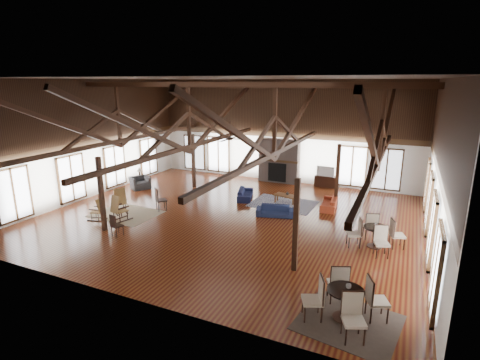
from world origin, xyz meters
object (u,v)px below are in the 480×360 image
at_px(sofa_navy_front, 275,211).
at_px(cafe_table_far, 376,233).
at_px(cafe_table_near, 345,299).
at_px(sofa_orange, 329,203).
at_px(sofa_navy_left, 245,194).
at_px(coffee_table, 285,196).
at_px(armchair, 140,183).
at_px(tv_console, 326,181).

bearing_deg(sofa_navy_front, cafe_table_far, -34.71).
distance_m(sofa_navy_front, cafe_table_near, 7.63).
bearing_deg(sofa_orange, sofa_navy_left, -91.17).
distance_m(sofa_navy_left, sofa_orange, 4.27).
xyz_separation_m(sofa_navy_front, cafe_table_near, (4.12, -6.42, 0.33)).
xyz_separation_m(sofa_navy_front, coffee_table, (-0.16, 1.98, 0.12)).
xyz_separation_m(armchair, cafe_table_far, (12.85, -2.62, 0.20)).
height_order(sofa_navy_front, armchair, armchair).
relative_size(cafe_table_far, tv_console, 1.65).
relative_size(armchair, cafe_table_near, 0.47).
distance_m(coffee_table, cafe_table_far, 5.79).
relative_size(sofa_navy_front, coffee_table, 1.41).
bearing_deg(coffee_table, tv_console, 83.92).
bearing_deg(sofa_orange, armchair, -89.13).
distance_m(sofa_orange, tv_console, 3.80).
bearing_deg(cafe_table_far, sofa_navy_left, 153.10).
bearing_deg(cafe_table_far, tv_console, 114.51).
bearing_deg(cafe_table_near, cafe_table_far, 86.43).
bearing_deg(sofa_navy_front, armchair, 157.70).
bearing_deg(armchair, sofa_navy_left, -52.18).
xyz_separation_m(sofa_navy_front, cafe_table_far, (4.42, -1.57, 0.29)).
distance_m(sofa_navy_left, coffee_table, 2.12).
height_order(sofa_navy_left, cafe_table_far, cafe_table_far).
xyz_separation_m(sofa_navy_left, sofa_orange, (4.27, 0.27, 0.01)).
bearing_deg(sofa_navy_left, cafe_table_far, -134.26).
bearing_deg(cafe_table_near, armchair, 149.22).
height_order(sofa_orange, cafe_table_near, cafe_table_near).
relative_size(sofa_navy_front, armchair, 1.61).
xyz_separation_m(sofa_orange, armchair, (-10.43, -1.05, 0.08)).
relative_size(coffee_table, tv_console, 0.93).
bearing_deg(armchair, coffee_table, -52.90).
xyz_separation_m(sofa_orange, cafe_table_near, (2.12, -8.52, 0.31)).
height_order(sofa_navy_front, cafe_table_near, cafe_table_near).
xyz_separation_m(sofa_navy_left, cafe_table_near, (6.38, -8.24, 0.32)).
height_order(sofa_orange, tv_console, tv_console).
bearing_deg(armchair, cafe_table_far, -70.83).
bearing_deg(coffee_table, cafe_table_far, -25.99).
xyz_separation_m(sofa_navy_front, sofa_navy_left, (-2.27, 1.82, 0.01)).
bearing_deg(tv_console, sofa_navy_front, -100.45).
relative_size(armchair, tv_console, 0.82).
relative_size(sofa_navy_front, cafe_table_far, 0.80).
bearing_deg(sofa_orange, cafe_table_near, 9.10).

